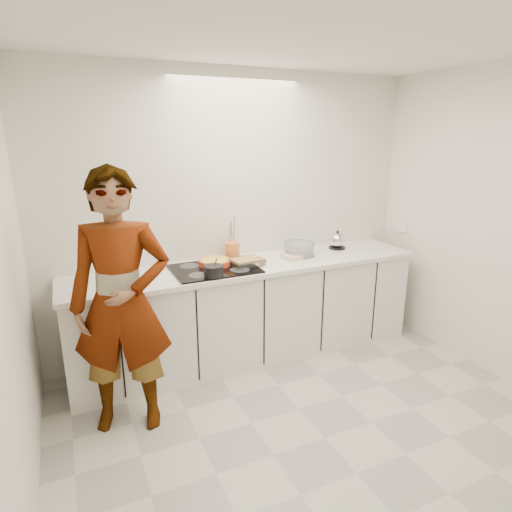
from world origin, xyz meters
name	(u,v)px	position (x,y,z in m)	size (l,w,h in m)	color
floor	(325,438)	(0.00, 0.00, 0.00)	(3.60, 3.20, 0.00)	beige
ceiling	(347,23)	(0.00, 0.00, 2.60)	(3.60, 3.20, 0.00)	white
wall_back	(237,215)	(0.00, 1.60, 1.30)	(3.60, 0.00, 2.60)	white
base_cabinets	(251,313)	(0.00, 1.28, 0.43)	(3.20, 0.58, 0.87)	white
countertop	(250,266)	(0.00, 1.28, 0.89)	(3.24, 0.64, 0.04)	white
hob	(214,269)	(-0.35, 1.26, 0.92)	(0.72, 0.54, 0.01)	black
tart_dish	(215,262)	(-0.31, 1.35, 0.95)	(0.30, 0.30, 0.05)	red
saucepan	(214,271)	(-0.43, 1.06, 0.97)	(0.17, 0.17, 0.15)	black
baking_dish	(246,261)	(-0.06, 1.23, 0.95)	(0.31, 0.25, 0.05)	silver
mixing_bowl	(299,249)	(0.53, 1.34, 0.97)	(0.37, 0.37, 0.13)	silver
tea_towel	(296,256)	(0.47, 1.28, 0.93)	(0.24, 0.18, 0.04)	white
kettle	(337,241)	(1.02, 1.40, 0.99)	(0.19, 0.19, 0.19)	black
utensil_crock	(232,251)	(-0.10, 1.47, 0.99)	(0.13, 0.13, 0.17)	orange
cook	(121,304)	(-1.19, 0.75, 0.93)	(0.68, 0.44, 1.85)	white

